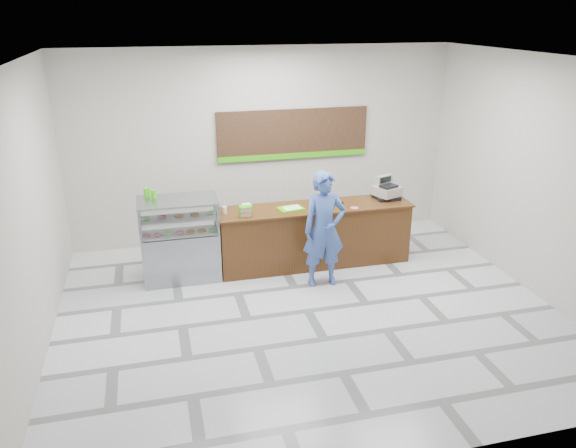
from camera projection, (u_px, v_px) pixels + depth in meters
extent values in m
plane|color=silver|center=(308.00, 311.00, 8.09)|extent=(7.00, 7.00, 0.00)
plane|color=beige|center=(263.00, 146.00, 10.18)|extent=(7.00, 0.00, 7.00)
plane|color=silver|center=(312.00, 59.00, 6.84)|extent=(7.00, 7.00, 0.00)
cube|color=#552B10|center=(314.00, 236.00, 9.44)|extent=(3.20, 0.70, 1.00)
cube|color=#552B10|center=(315.00, 207.00, 9.26)|extent=(3.26, 0.76, 0.03)
cube|color=gray|center=(181.00, 255.00, 8.97)|extent=(1.20, 0.70, 0.80)
cube|color=white|center=(178.00, 217.00, 8.74)|extent=(1.20, 0.70, 0.50)
cube|color=gray|center=(177.00, 200.00, 8.64)|extent=(1.22, 0.72, 0.03)
cube|color=silver|center=(179.00, 230.00, 8.82)|extent=(1.14, 0.64, 0.02)
cube|color=silver|center=(178.00, 216.00, 8.73)|extent=(1.14, 0.64, 0.02)
torus|color=#D75F90|center=(147.00, 233.00, 8.60)|extent=(0.15, 0.15, 0.05)
torus|color=#D75F90|center=(158.00, 232.00, 8.64)|extent=(0.15, 0.15, 0.05)
torus|color=#8DF383|center=(169.00, 232.00, 8.68)|extent=(0.15, 0.15, 0.05)
torus|color=#D75F90|center=(180.00, 231.00, 8.72)|extent=(0.15, 0.15, 0.05)
torus|color=#B26C27|center=(190.00, 230.00, 8.75)|extent=(0.15, 0.15, 0.05)
torus|color=#B26C27|center=(201.00, 229.00, 8.79)|extent=(0.15, 0.15, 0.05)
torus|color=#8DF383|center=(212.00, 228.00, 8.83)|extent=(0.15, 0.15, 0.05)
torus|color=#8DF383|center=(145.00, 216.00, 8.65)|extent=(0.15, 0.15, 0.05)
torus|color=#D75F90|center=(162.00, 214.00, 8.71)|extent=(0.15, 0.15, 0.05)
torus|color=#B26C27|center=(178.00, 213.00, 8.77)|extent=(0.15, 0.15, 0.05)
torus|color=#B26C27|center=(194.00, 212.00, 8.82)|extent=(0.15, 0.15, 0.05)
torus|color=#8DF383|center=(210.00, 210.00, 8.88)|extent=(0.15, 0.15, 0.05)
cube|color=black|center=(293.00, 134.00, 10.20)|extent=(2.80, 0.05, 0.90)
cube|color=#3CB510|center=(294.00, 156.00, 10.31)|extent=(2.80, 0.02, 0.10)
cube|color=black|center=(386.00, 197.00, 9.64)|extent=(0.39, 0.39, 0.06)
cube|color=gray|center=(386.00, 191.00, 9.60)|extent=(0.52, 0.53, 0.16)
cube|color=black|center=(389.00, 186.00, 9.50)|extent=(0.33, 0.28, 0.04)
cube|color=gray|center=(384.00, 180.00, 9.65)|extent=(0.35, 0.22, 0.16)
cube|color=black|center=(386.00, 180.00, 9.60)|extent=(0.24, 0.11, 0.10)
cube|color=black|center=(339.00, 202.00, 9.39)|extent=(0.13, 0.17, 0.04)
cube|color=#3EDC01|center=(291.00, 208.00, 9.12)|extent=(0.44, 0.35, 0.02)
cube|color=white|center=(292.00, 208.00, 9.12)|extent=(0.32, 0.25, 0.00)
cube|color=white|center=(247.00, 207.00, 9.03)|extent=(0.16, 0.16, 0.11)
cylinder|color=silver|center=(225.00, 210.00, 8.91)|extent=(0.08, 0.08, 0.11)
cube|color=#3CB510|center=(245.00, 211.00, 8.76)|extent=(0.19, 0.13, 0.17)
cylinder|color=#D75F90|center=(354.00, 208.00, 9.17)|extent=(0.14, 0.14, 0.00)
cylinder|color=#3CB510|center=(147.00, 193.00, 8.73)|extent=(0.09, 0.09, 0.14)
cylinder|color=#3CB510|center=(154.00, 194.00, 8.68)|extent=(0.08, 0.08, 0.13)
imported|color=#3A57A3|center=(324.00, 229.00, 8.60)|extent=(0.68, 0.45, 1.83)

